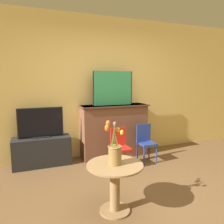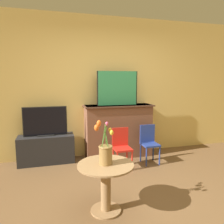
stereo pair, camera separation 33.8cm
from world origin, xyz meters
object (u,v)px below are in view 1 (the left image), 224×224
at_px(painting, 113,88).
at_px(tv_monitor, 41,123).
at_px(vase_tulips, 115,151).
at_px(chair_red, 120,145).
at_px(chair_blue, 146,140).

distance_m(painting, tv_monitor, 1.47).
relative_size(painting, vase_tulips, 1.61).
height_order(chair_red, vase_tulips, vase_tulips).
distance_m(chair_red, chair_blue, 0.56).
distance_m(tv_monitor, vase_tulips, 1.86).
bearing_deg(chair_red, tv_monitor, 155.25).
height_order(chair_red, chair_blue, same).
xyz_separation_m(painting, chair_red, (-0.10, -0.58, -0.95)).
distance_m(painting, vase_tulips, 1.96).
bearing_deg(painting, tv_monitor, -179.93).
relative_size(painting, tv_monitor, 1.05).
bearing_deg(chair_red, vase_tulips, -116.08).
bearing_deg(tv_monitor, chair_blue, -14.87).
height_order(painting, chair_blue, painting).
relative_size(chair_red, vase_tulips, 1.39).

